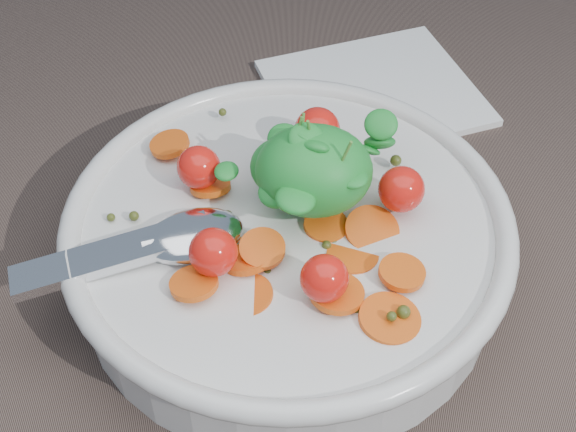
{
  "coord_description": "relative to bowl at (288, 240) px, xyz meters",
  "views": [
    {
      "loc": [
        -0.02,
        -0.39,
        0.44
      ],
      "look_at": [
        -0.03,
        -0.02,
        0.06
      ],
      "focal_mm": 50.0,
      "sensor_mm": 36.0,
      "label": 1
    }
  ],
  "objects": [
    {
      "name": "bowl",
      "position": [
        0.0,
        0.0,
        0.0
      ],
      "size": [
        0.32,
        0.3,
        0.13
      ],
      "color": "silver",
      "rests_on": "ground"
    },
    {
      "name": "napkin",
      "position": [
        0.07,
        0.2,
        -0.03
      ],
      "size": [
        0.21,
        0.2,
        0.01
      ],
      "primitive_type": "cube",
      "rotation": [
        0.0,
        0.0,
        0.34
      ],
      "color": "white",
      "rests_on": "ground"
    },
    {
      "name": "ground",
      "position": [
        0.03,
        0.02,
        -0.04
      ],
      "size": [
        6.0,
        6.0,
        0.0
      ],
      "primitive_type": "plane",
      "color": "brown",
      "rests_on": "ground"
    }
  ]
}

